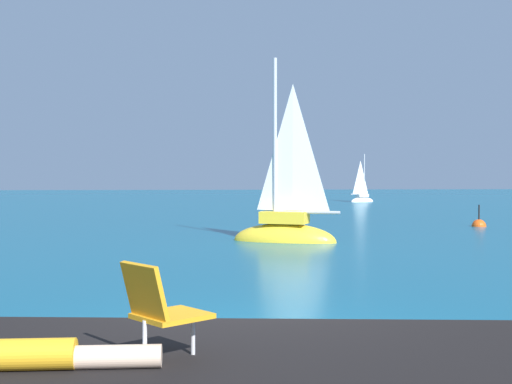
% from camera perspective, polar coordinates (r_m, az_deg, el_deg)
% --- Properties ---
extents(ground_plane, '(160.00, 160.00, 0.00)m').
position_cam_1_polar(ground_plane, '(8.44, -1.06, -12.57)').
color(ground_plane, '#0F5675').
extents(boulder_seaward, '(0.96, 0.80, 0.60)m').
position_cam_1_polar(boulder_seaward, '(7.69, 3.24, -13.98)').
color(boulder_seaward, black).
rests_on(boulder_seaward, ground).
extents(boulder_inland, '(1.60, 1.60, 0.82)m').
position_cam_1_polar(boulder_inland, '(7.21, -1.38, -15.04)').
color(boulder_inland, black).
rests_on(boulder_inland, ground).
extents(sailboat_near, '(3.40, 2.26, 6.14)m').
position_cam_1_polar(sailboat_near, '(20.64, 2.46, -3.26)').
color(sailboat_near, yellow).
rests_on(sailboat_near, ground).
extents(sailboat_far, '(2.14, 1.52, 3.88)m').
position_cam_1_polar(sailboat_far, '(50.54, 8.92, -0.58)').
color(sailboat_far, white).
rests_on(sailboat_far, ground).
extents(person_sunbather, '(1.76, 0.25, 0.25)m').
position_cam_1_polar(person_sunbather, '(5.54, -18.27, -12.90)').
color(person_sunbather, gold).
rests_on(person_sunbather, shore_ledge).
extents(beach_chair, '(0.76, 0.74, 0.80)m').
position_cam_1_polar(beach_chair, '(5.47, -8.08, -9.51)').
color(beach_chair, orange).
rests_on(beach_chair, shore_ledge).
extents(marker_buoy, '(0.56, 0.56, 1.13)m').
position_cam_1_polar(marker_buoy, '(27.94, 18.25, -2.75)').
color(marker_buoy, '#EA5114').
rests_on(marker_buoy, ground).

